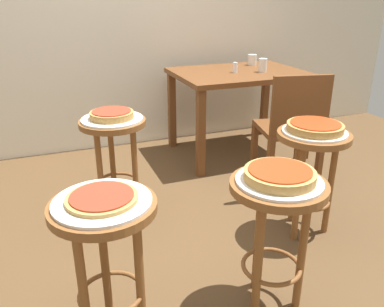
# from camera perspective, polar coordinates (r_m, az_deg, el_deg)

# --- Properties ---
(ground_plane) EXTENTS (6.00, 6.00, 0.00)m
(ground_plane) POSITION_cam_1_polar(r_m,az_deg,el_deg) (2.41, -3.17, -11.59)
(ground_plane) COLOR brown
(stool_foreground) EXTENTS (0.40, 0.40, 0.62)m
(stool_foreground) POSITION_cam_1_polar(r_m,az_deg,el_deg) (1.73, 11.98, -8.67)
(stool_foreground) COLOR brown
(stool_foreground) RESTS_ON ground_plane
(serving_plate_foreground) EXTENTS (0.36, 0.36, 0.01)m
(serving_plate_foreground) POSITION_cam_1_polar(r_m,az_deg,el_deg) (1.65, 12.42, -3.88)
(serving_plate_foreground) COLOR silver
(serving_plate_foreground) RESTS_ON stool_foreground
(pizza_foreground) EXTENTS (0.29, 0.29, 0.05)m
(pizza_foreground) POSITION_cam_1_polar(r_m,az_deg,el_deg) (1.64, 12.50, -2.99)
(pizza_foreground) COLOR tan
(pizza_foreground) RESTS_ON serving_plate_foreground
(stool_middle) EXTENTS (0.40, 0.40, 0.62)m
(stool_middle) POSITION_cam_1_polar(r_m,az_deg,el_deg) (1.58, -12.29, -11.85)
(stool_middle) COLOR brown
(stool_middle) RESTS_ON ground_plane
(serving_plate_middle) EXTENTS (0.37, 0.37, 0.01)m
(serving_plate_middle) POSITION_cam_1_polar(r_m,az_deg,el_deg) (1.50, -12.79, -6.76)
(serving_plate_middle) COLOR silver
(serving_plate_middle) RESTS_ON stool_middle
(pizza_middle) EXTENTS (0.27, 0.27, 0.02)m
(pizza_middle) POSITION_cam_1_polar(r_m,az_deg,el_deg) (1.49, -12.84, -6.22)
(pizza_middle) COLOR tan
(pizza_middle) RESTS_ON serving_plate_middle
(stool_leftside) EXTENTS (0.40, 0.40, 0.62)m
(stool_leftside) POSITION_cam_1_polar(r_m,az_deg,el_deg) (2.34, 16.77, -0.71)
(stool_leftside) COLOR brown
(stool_leftside) RESTS_ON ground_plane
(serving_plate_leftside) EXTENTS (0.35, 0.35, 0.01)m
(serving_plate_leftside) POSITION_cam_1_polar(r_m,az_deg,el_deg) (2.28, 17.21, 3.01)
(serving_plate_leftside) COLOR white
(serving_plate_leftside) RESTS_ON stool_leftside
(pizza_leftside) EXTENTS (0.31, 0.31, 0.05)m
(pizza_leftside) POSITION_cam_1_polar(r_m,az_deg,el_deg) (2.27, 17.29, 3.68)
(pizza_leftside) COLOR #B78442
(pizza_leftside) RESTS_ON serving_plate_leftside
(stool_rear) EXTENTS (0.40, 0.40, 0.62)m
(stool_rear) POSITION_cam_1_polar(r_m,az_deg,el_deg) (2.50, -11.14, 1.39)
(stool_rear) COLOR brown
(stool_rear) RESTS_ON ground_plane
(serving_plate_rear) EXTENTS (0.37, 0.37, 0.01)m
(serving_plate_rear) POSITION_cam_1_polar(r_m,az_deg,el_deg) (2.45, -11.42, 4.90)
(serving_plate_rear) COLOR white
(serving_plate_rear) RESTS_ON stool_rear
(pizza_rear) EXTENTS (0.26, 0.26, 0.05)m
(pizza_rear) POSITION_cam_1_polar(r_m,az_deg,el_deg) (2.44, -11.47, 5.53)
(pizza_rear) COLOR #B78442
(pizza_rear) RESTS_ON serving_plate_rear
(dining_table) EXTENTS (1.07, 0.79, 0.73)m
(dining_table) POSITION_cam_1_polar(r_m,az_deg,el_deg) (3.42, 6.69, 10.00)
(dining_table) COLOR brown
(dining_table) RESTS_ON ground_plane
(cup_near_edge) EXTENTS (0.07, 0.07, 0.11)m
(cup_near_edge) POSITION_cam_1_polar(r_m,az_deg,el_deg) (3.39, 10.13, 12.39)
(cup_near_edge) COLOR silver
(cup_near_edge) RESTS_ON dining_table
(cup_far_edge) EXTENTS (0.08, 0.08, 0.09)m
(cup_far_edge) POSITION_cam_1_polar(r_m,az_deg,el_deg) (3.71, 8.66, 13.18)
(cup_far_edge) COLOR silver
(cup_far_edge) RESTS_ON dining_table
(condiment_shaker) EXTENTS (0.04, 0.04, 0.08)m
(condiment_shaker) POSITION_cam_1_polar(r_m,az_deg,el_deg) (3.33, 6.21, 12.20)
(condiment_shaker) COLOR white
(condiment_shaker) RESTS_ON dining_table
(wooden_chair) EXTENTS (0.47, 0.47, 0.85)m
(wooden_chair) POSITION_cam_1_polar(r_m,az_deg,el_deg) (2.86, 14.12, 3.72)
(wooden_chair) COLOR brown
(wooden_chair) RESTS_ON ground_plane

